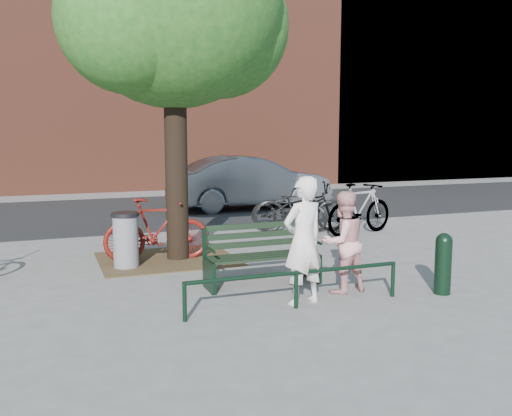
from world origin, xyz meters
name	(u,v)px	position (x,y,z in m)	size (l,w,h in m)	color
ground	(263,285)	(0.00, 0.00, 0.00)	(90.00, 90.00, 0.00)	gray
dirt_pit	(167,259)	(-1.00, 2.20, 0.01)	(2.40, 2.00, 0.02)	brown
road	(156,211)	(0.00, 8.50, 0.01)	(40.00, 7.00, 0.01)	black
townhouse_row	(120,30)	(0.17, 16.00, 6.25)	(45.00, 4.00, 14.00)	brown
park_bench	(261,253)	(0.00, 0.08, 0.48)	(1.74, 0.54, 0.97)	black
guard_railing	(296,278)	(0.00, -1.20, 0.40)	(3.06, 0.06, 0.51)	black
street_tree	(176,8)	(-0.75, 2.20, 4.42)	(4.20, 3.80, 6.50)	black
person_left	(303,241)	(0.17, -1.05, 0.87)	(0.63, 0.42, 1.73)	white
person_right	(343,242)	(0.95, -0.73, 0.74)	(0.72, 0.56, 1.47)	pink
bollard	(443,261)	(2.25, -1.33, 0.47)	(0.24, 0.24, 0.89)	black
litter_bin	(126,240)	(-1.78, 1.85, 0.48)	(0.47, 0.47, 0.95)	gray
bicycle_b	(157,229)	(-1.17, 2.20, 0.57)	(0.53, 1.89, 1.14)	#5C110D
bicycle_c	(289,210)	(2.29, 4.17, 0.49)	(0.65, 1.86, 0.98)	black
bicycle_d	(360,209)	(3.58, 3.17, 0.58)	(0.55, 1.94, 1.17)	gray
bicycle_e	(301,207)	(2.50, 3.98, 0.57)	(0.76, 2.18, 1.15)	black
parked_car	(250,182)	(2.73, 8.00, 0.78)	(1.66, 4.76, 1.57)	slate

